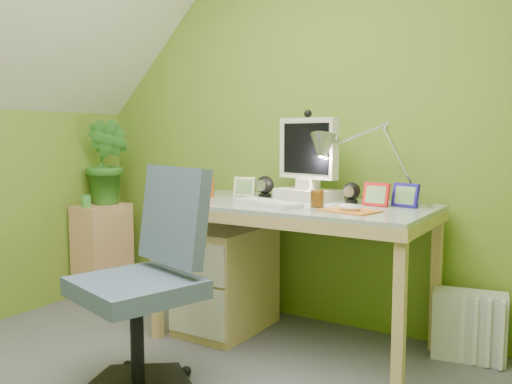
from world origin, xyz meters
The scene contains 19 objects.
wall_back centered at (0.00, 1.60, 1.20)m, with size 3.20×0.01×2.40m, color olive.
desk centered at (0.12, 1.18, 0.39)m, with size 1.46×0.73×0.78m, color tan, non-canonical shape.
monitor centered at (0.12, 1.36, 1.04)m, with size 0.37×0.22×0.51m, color silver, non-canonical shape.
speaker_left centered at (-0.15, 1.34, 0.84)m, with size 0.11×0.11×0.13m, color black, non-canonical shape.
speaker_right centered at (0.39, 1.34, 0.84)m, with size 0.09×0.09×0.11m, color black, non-canonical shape.
keyboard centered at (0.04, 1.04, 0.79)m, with size 0.43×0.14×0.02m, color white.
mousepad centered at (0.50, 1.04, 0.78)m, with size 0.26×0.18×0.01m, color #C4681E.
mouse centered at (0.50, 1.04, 0.80)m, with size 0.11×0.07×0.04m, color silver.
amber_tumbler centered at (0.30, 1.10, 0.82)m, with size 0.07×0.07×0.09m, color brown.
candle_cluster centered at (-0.48, 1.19, 0.85)m, with size 0.18×0.15×0.13m, color #AD390F, non-canonical shape.
photo_frame_red centered at (0.54, 1.30, 0.84)m, with size 0.14×0.02×0.12m, color red.
photo_frame_blue centered at (0.68, 1.34, 0.84)m, with size 0.14×0.02×0.12m, color #1C1595.
photo_frame_green centered at (-0.28, 1.32, 0.84)m, with size 0.13×0.02×0.11m, color beige.
desk_lamp centered at (0.57, 1.36, 1.09)m, with size 0.57×0.25×0.61m, color #A9AAAE, non-canonical shape.
side_ledge centered at (-1.45, 1.27, 0.33)m, with size 0.24×0.37×0.65m, color tan.
potted_plant centered at (-1.43, 1.32, 0.95)m, with size 0.33×0.26×0.60m, color #347928.
green_cup centered at (-1.43, 1.12, 0.70)m, with size 0.07×0.07×0.08m, color green.
task_chair centered at (-0.19, 0.30, 0.50)m, with size 0.56×0.56×1.01m, color #465572, non-canonical shape.
radiator centered at (0.99, 1.46, 0.18)m, with size 0.35×0.14×0.35m, color silver.
Camera 1 is at (1.47, -1.38, 1.15)m, focal length 38.00 mm.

